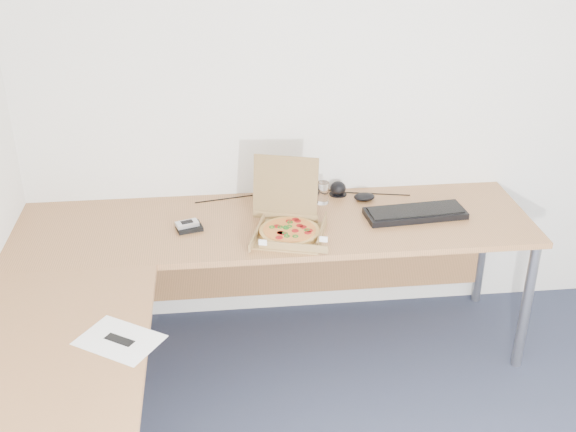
{
  "coord_description": "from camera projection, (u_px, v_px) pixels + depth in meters",
  "views": [
    {
      "loc": [
        -0.77,
        -1.64,
        2.3
      ],
      "look_at": [
        -0.45,
        1.28,
        0.82
      ],
      "focal_mm": 44.2,
      "sensor_mm": 36.0,
      "label": 1
    }
  ],
  "objects": [
    {
      "name": "wallet",
      "position": [
        189.0,
        227.0,
        3.37
      ],
      "size": [
        0.14,
        0.12,
        0.02
      ],
      "primitive_type": "cube",
      "rotation": [
        0.0,
        0.0,
        0.26
      ],
      "color": "black",
      "rests_on": "desk"
    },
    {
      "name": "desk",
      "position": [
        209.0,
        277.0,
        3.04
      ],
      "size": [
        2.5,
        2.2,
        0.73
      ],
      "color": "#A66E3F",
      "rests_on": "ground"
    },
    {
      "name": "phone",
      "position": [
        187.0,
        224.0,
        3.35
      ],
      "size": [
        0.12,
        0.09,
        0.02
      ],
      "primitive_type": "cube",
      "rotation": [
        0.0,
        0.0,
        0.34
      ],
      "color": "#B2B5BA",
      "rests_on": "wallet"
    },
    {
      "name": "dome_speaker",
      "position": [
        338.0,
        188.0,
        3.7
      ],
      "size": [
        0.09,
        0.09,
        0.08
      ],
      "primitive_type": "ellipsoid",
      "color": "black",
      "rests_on": "desk"
    },
    {
      "name": "drinking_glass",
      "position": [
        323.0,
        193.0,
        3.6
      ],
      "size": [
        0.06,
        0.06,
        0.11
      ],
      "primitive_type": "cylinder",
      "color": "white",
      "rests_on": "desk"
    },
    {
      "name": "pizza_box",
      "position": [
        289.0,
        227.0,
        3.31
      ],
      "size": [
        0.31,
        0.37,
        0.32
      ],
      "rotation": [
        0.0,
        0.0,
        -0.28
      ],
      "color": "olive",
      "rests_on": "desk"
    },
    {
      "name": "keyboard",
      "position": [
        415.0,
        213.0,
        3.49
      ],
      "size": [
        0.5,
        0.22,
        0.03
      ],
      "primitive_type": "cube",
      "rotation": [
        0.0,
        0.0,
        0.08
      ],
      "color": "black",
      "rests_on": "desk"
    },
    {
      "name": "paper_sheet",
      "position": [
        119.0,
        340.0,
        2.59
      ],
      "size": [
        0.36,
        0.33,
        0.0
      ],
      "primitive_type": "cube",
      "rotation": [
        0.0,
        0.0,
        -0.58
      ],
      "color": "white",
      "rests_on": "desk"
    },
    {
      "name": "mouse",
      "position": [
        364.0,
        197.0,
        3.65
      ],
      "size": [
        0.12,
        0.1,
        0.04
      ],
      "primitive_type": "ellipsoid",
      "rotation": [
        0.0,
        0.0,
        -0.3
      ],
      "color": "black",
      "rests_on": "desk"
    },
    {
      "name": "cable_bundle",
      "position": [
        298.0,
        196.0,
        3.7
      ],
      "size": [
        0.54,
        0.11,
        0.01
      ],
      "primitive_type": null,
      "rotation": [
        0.0,
        0.0,
        0.14
      ],
      "color": "black",
      "rests_on": "desk"
    },
    {
      "name": "room_shell",
      "position": [
        495.0,
        274.0,
        2.01
      ],
      "size": [
        3.5,
        3.5,
        2.5
      ],
      "primitive_type": null,
      "color": "white",
      "rests_on": "ground"
    }
  ]
}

